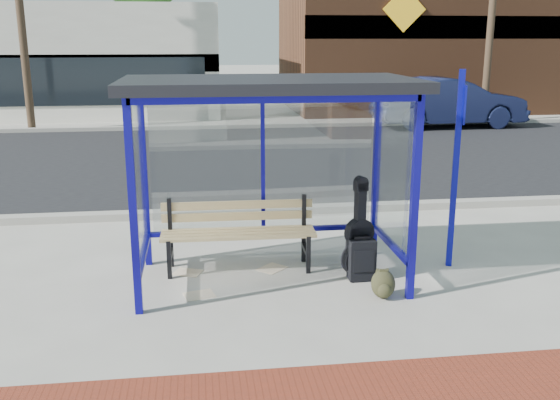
{
  "coord_description": "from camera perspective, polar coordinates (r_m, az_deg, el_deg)",
  "views": [
    {
      "loc": [
        -0.82,
        -7.05,
        2.87
      ],
      "look_at": [
        0.15,
        0.2,
        0.95
      ],
      "focal_mm": 40.0,
      "sensor_mm": 36.0,
      "label": 1
    }
  ],
  "objects": [
    {
      "name": "suitcase",
      "position": [
        7.64,
        7.48,
        -5.44
      ],
      "size": [
        0.32,
        0.22,
        0.55
      ],
      "rotation": [
        0.0,
        0.0,
        0.02
      ],
      "color": "black",
      "rests_on": "ground"
    },
    {
      "name": "far_sidewalk",
      "position": [
        22.25,
        -5.45,
        7.23
      ],
      "size": [
        60.0,
        4.0,
        0.01
      ],
      "primitive_type": "cube",
      "color": "#B2ADA0",
      "rests_on": "ground"
    },
    {
      "name": "parked_car",
      "position": [
        21.27,
        15.15,
        8.61
      ],
      "size": [
        4.93,
        1.88,
        1.6
      ],
      "primitive_type": "imported",
      "rotation": [
        0.0,
        0.0,
        1.61
      ],
      "color": "#171D42",
      "rests_on": "ground"
    },
    {
      "name": "fire_hydrant",
      "position": [
        23.74,
        19.6,
        7.84
      ],
      "size": [
        0.31,
        0.21,
        0.71
      ],
      "rotation": [
        0.0,
        0.0,
        0.11
      ],
      "color": "#A20B16",
      "rests_on": "ground"
    },
    {
      "name": "curb_near",
      "position": [
        10.37,
        -2.78,
        -1.04
      ],
      "size": [
        60.0,
        0.25,
        0.12
      ],
      "primitive_type": "cube",
      "color": "gray",
      "rests_on": "ground"
    },
    {
      "name": "newspaper_b",
      "position": [
        7.28,
        -7.39,
        -8.61
      ],
      "size": [
        0.39,
        0.34,
        0.01
      ],
      "primitive_type": "cube",
      "rotation": [
        0.0,
        0.0,
        0.25
      ],
      "color": "white",
      "rests_on": "ground"
    },
    {
      "name": "curb_far",
      "position": [
        20.36,
        -5.24,
        6.7
      ],
      "size": [
        60.0,
        0.25,
        0.12
      ],
      "primitive_type": "cube",
      "color": "gray",
      "rests_on": "ground"
    },
    {
      "name": "backpack",
      "position": [
        7.19,
        9.43,
        -7.66
      ],
      "size": [
        0.3,
        0.27,
        0.33
      ],
      "rotation": [
        0.0,
        0.0,
        -0.1
      ],
      "color": "#2D2C19",
      "rests_on": "ground"
    },
    {
      "name": "guitar_bag",
      "position": [
        7.71,
        7.23,
        -3.85
      ],
      "size": [
        0.45,
        0.25,
        1.18
      ],
      "rotation": [
        0.0,
        0.0,
        0.31
      ],
      "color": "black",
      "rests_on": "ground"
    },
    {
      "name": "brick_paver_strip",
      "position": [
        5.35,
        2.49,
        -17.65
      ],
      "size": [
        60.0,
        1.0,
        0.01
      ],
      "primitive_type": "cube",
      "color": "maroon",
      "rests_on": "ground"
    },
    {
      "name": "street_asphalt",
      "position": [
        15.34,
        -4.4,
        3.88
      ],
      "size": [
        60.0,
        10.0,
        0.0
      ],
      "primitive_type": "cube",
      "color": "black",
      "rests_on": "ground"
    },
    {
      "name": "newspaper_c",
      "position": [
        8.01,
        -0.75,
        -6.28
      ],
      "size": [
        0.44,
        0.44,
        0.01
      ],
      "primitive_type": "cube",
      "rotation": [
        0.0,
        0.0,
        0.78
      ],
      "color": "white",
      "rests_on": "ground"
    },
    {
      "name": "sign_post",
      "position": [
        8.05,
        15.86,
        3.64
      ],
      "size": [
        0.15,
        0.3,
        2.5
      ],
      "rotation": [
        0.0,
        0.0,
        -0.33
      ],
      "color": "#0C0F8C",
      "rests_on": "ground"
    },
    {
      "name": "bench",
      "position": [
        7.89,
        -3.84,
        -2.69
      ],
      "size": [
        1.94,
        0.52,
        0.91
      ],
      "rotation": [
        0.0,
        0.0,
        -0.02
      ],
      "color": "black",
      "rests_on": "ground"
    },
    {
      "name": "newspaper_a",
      "position": [
        7.96,
        -8.45,
        -6.57
      ],
      "size": [
        0.41,
        0.37,
        0.01
      ],
      "primitive_type": "cube",
      "rotation": [
        0.0,
        0.0,
        -0.39
      ],
      "color": "white",
      "rests_on": "ground"
    },
    {
      "name": "bus_shelter",
      "position": [
        7.21,
        -1.05,
        8.34
      ],
      "size": [
        3.3,
        1.8,
        2.42
      ],
      "color": "#0F0C86",
      "rests_on": "ground"
    },
    {
      "name": "ground",
      "position": [
        7.66,
        -0.91,
        -7.32
      ],
      "size": [
        120.0,
        120.0,
        0.0
      ],
      "primitive_type": "plane",
      "color": "#B2ADA0",
      "rests_on": "ground"
    },
    {
      "name": "storefront_brown",
      "position": [
        27.02,
        11.88,
        15.09
      ],
      "size": [
        10.0,
        7.08,
        6.4
      ],
      "color": "#59331E",
      "rests_on": "ground"
    }
  ]
}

